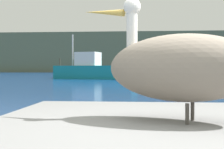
{
  "coord_description": "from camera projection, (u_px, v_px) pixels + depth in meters",
  "views": [
    {
      "loc": [
        -0.22,
        -2.35,
        1.0
      ],
      "look_at": [
        -1.75,
        15.58,
        0.64
      ],
      "focal_mm": 53.53,
      "sensor_mm": 36.0,
      "label": 1
    }
  ],
  "objects": [
    {
      "name": "hillside_backdrop",
      "position": [
        141.0,
        53.0,
        78.19
      ],
      "size": [
        140.0,
        14.64,
        8.81
      ],
      "primitive_type": "cube",
      "color": "#5B664C",
      "rests_on": "ground"
    },
    {
      "name": "fishing_boat_red",
      "position": [
        173.0,
        68.0,
        43.09
      ],
      "size": [
        6.39,
        4.38,
        4.42
      ],
      "rotation": [
        0.0,
        0.0,
        2.69
      ],
      "color": "red",
      "rests_on": "ground"
    },
    {
      "name": "pelican",
      "position": [
        181.0,
        67.0,
        2.57
      ],
      "size": [
        1.48,
        0.93,
        0.99
      ],
      "rotation": [
        0.0,
        0.0,
        2.79
      ],
      "color": "gray",
      "rests_on": "pier_dock"
    },
    {
      "name": "fishing_boat_teal",
      "position": [
        94.0,
        70.0,
        30.02
      ],
      "size": [
        7.66,
        3.81,
        4.06
      ],
      "rotation": [
        0.0,
        0.0,
        2.89
      ],
      "color": "teal",
      "rests_on": "ground"
    }
  ]
}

